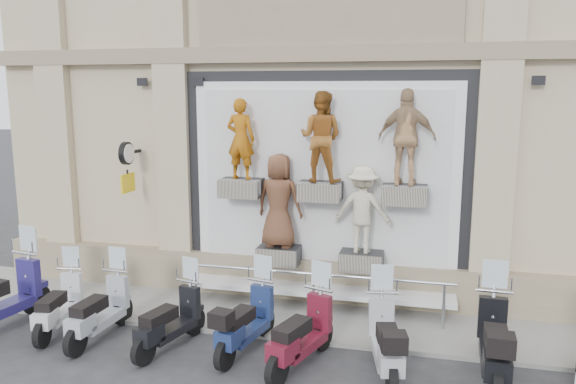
% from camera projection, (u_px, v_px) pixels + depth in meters
% --- Properties ---
extents(ground, '(90.00, 90.00, 0.00)m').
position_uv_depth(ground, '(288.00, 373.00, 8.43)').
color(ground, '#2D2D30').
rests_on(ground, ground).
extents(sidewalk, '(16.00, 2.20, 0.08)m').
position_uv_depth(sidewalk, '(314.00, 316.00, 10.43)').
color(sidewalk, gray).
rests_on(sidewalk, ground).
extents(building, '(14.00, 8.60, 12.00)m').
position_uv_depth(building, '(353.00, 17.00, 14.05)').
color(building, '#BEAB8B').
rests_on(building, ground).
extents(shop_vitrine, '(5.60, 0.83, 4.30)m').
position_uv_depth(shop_vitrine, '(326.00, 186.00, 10.61)').
color(shop_vitrine, black).
rests_on(shop_vitrine, ground).
extents(guard_rail, '(5.06, 0.10, 0.93)m').
position_uv_depth(guard_rail, '(313.00, 297.00, 10.26)').
color(guard_rail, '#9EA0A5').
rests_on(guard_rail, ground).
extents(clock_sign_bracket, '(0.10, 0.80, 1.02)m').
position_uv_depth(clock_sign_bracket, '(127.00, 161.00, 11.19)').
color(clock_sign_bracket, black).
rests_on(clock_sign_bracket, ground).
extents(scooter_b, '(0.77, 1.77, 1.39)m').
position_uv_depth(scooter_b, '(58.00, 294.00, 9.75)').
color(scooter_b, silver).
rests_on(scooter_b, ground).
extents(scooter_c, '(0.63, 1.84, 1.47)m').
position_uv_depth(scooter_c, '(99.00, 298.00, 9.44)').
color(scooter_c, '#9599A2').
rests_on(scooter_c, ground).
extents(scooter_d, '(0.94, 1.81, 1.41)m').
position_uv_depth(scooter_d, '(169.00, 308.00, 9.09)').
color(scooter_d, black).
rests_on(scooter_d, ground).
extents(scooter_e, '(0.88, 1.87, 1.47)m').
position_uv_depth(scooter_e, '(246.00, 309.00, 8.97)').
color(scooter_e, navy).
rests_on(scooter_e, ground).
extents(scooter_f, '(1.10, 1.94, 1.52)m').
position_uv_depth(scooter_f, '(302.00, 320.00, 8.48)').
color(scooter_f, '#580F1E').
rests_on(scooter_f, ground).
extents(scooter_g, '(0.91, 1.94, 1.52)m').
position_uv_depth(scooter_g, '(386.00, 327.00, 8.24)').
color(scooter_g, '#A1A2A8').
rests_on(scooter_g, ground).
extents(scooter_h, '(0.68, 2.04, 1.64)m').
position_uv_depth(scooter_h, '(496.00, 328.00, 8.05)').
color(scooter_h, black).
rests_on(scooter_h, ground).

